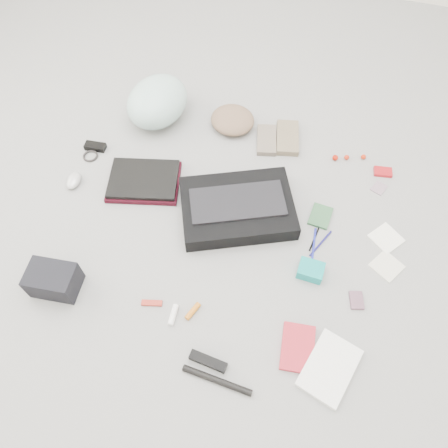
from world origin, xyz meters
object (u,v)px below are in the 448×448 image
(book_red, at_px, (298,348))
(accordion_wallet, at_px, (311,270))
(camera_bag, at_px, (54,280))
(messenger_bag, at_px, (237,208))
(bike_helmet, at_px, (157,102))
(laptop, at_px, (143,179))

(book_red, height_order, accordion_wallet, accordion_wallet)
(book_red, relative_size, accordion_wallet, 1.78)
(camera_bag, relative_size, book_red, 1.03)
(messenger_bag, distance_m, bike_helmet, 0.71)
(messenger_bag, bearing_deg, camera_bag, -161.18)
(laptop, height_order, camera_bag, camera_bag)
(camera_bag, bearing_deg, messenger_bag, 36.63)
(bike_helmet, height_order, accordion_wallet, bike_helmet)
(laptop, xyz_separation_m, accordion_wallet, (0.82, -0.23, -0.01))
(bike_helmet, xyz_separation_m, accordion_wallet, (0.91, -0.66, -0.08))
(accordion_wallet, bearing_deg, camera_bag, -158.17)
(messenger_bag, distance_m, book_red, 0.64)
(laptop, relative_size, bike_helmet, 0.89)
(laptop, height_order, book_red, laptop)
(laptop, height_order, accordion_wallet, accordion_wallet)
(laptop, relative_size, book_red, 1.73)
(camera_bag, distance_m, book_red, 0.97)
(laptop, distance_m, camera_bag, 0.60)
(messenger_bag, relative_size, book_red, 2.69)
(messenger_bag, bearing_deg, book_red, -77.66)
(book_red, xyz_separation_m, accordion_wallet, (-0.01, 0.32, 0.02))
(laptop, bearing_deg, camera_bag, -116.81)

